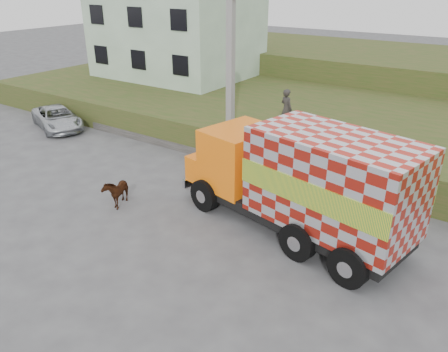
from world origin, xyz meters
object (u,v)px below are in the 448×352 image
Objects in this scene: utility_pole at (230,74)px; cargo_truck at (302,181)px; cow at (117,191)px; suv at (57,118)px; pedestrian at (286,109)px.

utility_pole is 7.30m from cargo_truck.
cargo_truck is at bearing -5.36° from cow.
cargo_truck is 1.99× the size of suv.
utility_pole is at bearing 58.65° from pedestrian.
cargo_truck is (5.59, -4.19, -2.14)m from utility_pole.
pedestrian is (3.16, 7.75, 1.87)m from cow.
utility_pole is 7.24m from cow.
pedestrian is at bearing 133.67° from cargo_truck.
pedestrian is at bearing 35.63° from utility_pole.
suv is (-9.72, 4.57, 0.05)m from cow.
cargo_truck is 4.68× the size of pedestrian.
suv reaches higher than cow.
suv is at bearing 132.28° from cow.
pedestrian is at bearing 45.26° from cow.
cow is 0.30× the size of suv.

